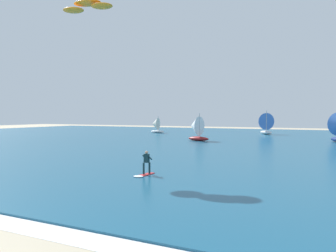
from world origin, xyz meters
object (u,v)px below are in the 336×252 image
Objects in this scene: kite at (87,6)px; sailboat_anchored_offshore at (265,123)px; kitesurfer at (145,166)px; sailboat_mid_right at (196,128)px; sailboat_heeled_over at (156,125)px.

kite is 52.46m from sailboat_anchored_offshore.
kitesurfer is at bearing -89.29° from sailboat_anchored_offshore.
kitesurfer is 0.42× the size of kite.
sailboat_mid_right is (-7.02, -23.50, -0.34)m from sailboat_anchored_offshore.
kite is at bearing -97.07° from sailboat_anchored_offshore.
kite is at bearing -68.87° from sailboat_heeled_over.
sailboat_heeled_over is at bearing 111.13° from kite.
kitesurfer is 0.39× the size of sailboat_anchored_offshore.
kitesurfer is at bearing -62.83° from sailboat_heeled_over.
kite is 1.08× the size of sailboat_mid_right.
sailboat_mid_right is (16.66, -17.51, 0.24)m from sailboat_heeled_over.
kite is at bearing -88.53° from sailboat_mid_right.
kite reaches higher than sailboat_heeled_over.
sailboat_anchored_offshore is (23.68, 6.00, 0.58)m from sailboat_heeled_over.
sailboat_mid_right is at bearing 104.40° from kitesurfer.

